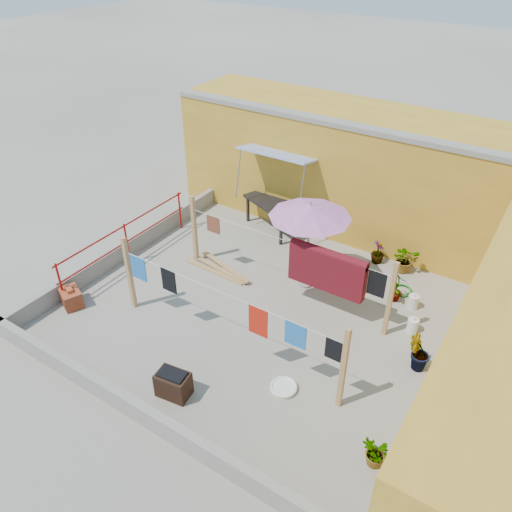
# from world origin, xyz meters

# --- Properties ---
(ground) EXTENTS (80.00, 80.00, 0.00)m
(ground) POSITION_xyz_m (0.00, 0.00, 0.00)
(ground) COLOR #9E998E
(ground) RESTS_ON ground
(wall_back) EXTENTS (11.00, 3.27, 3.21)m
(wall_back) POSITION_xyz_m (0.50, 4.69, 1.61)
(wall_back) COLOR gold
(wall_back) RESTS_ON ground
(parapet_front) EXTENTS (8.30, 0.16, 0.44)m
(parapet_front) POSITION_xyz_m (0.00, -3.58, 0.22)
(parapet_front) COLOR gray
(parapet_front) RESTS_ON ground
(parapet_left) EXTENTS (0.16, 7.30, 0.44)m
(parapet_left) POSITION_xyz_m (-4.08, 0.00, 0.22)
(parapet_left) COLOR gray
(parapet_left) RESTS_ON ground
(red_railing) EXTENTS (0.05, 4.20, 1.10)m
(red_railing) POSITION_xyz_m (-3.85, -0.20, 0.72)
(red_railing) COLOR #9B130F
(red_railing) RESTS_ON ground
(clothesline_rig) EXTENTS (5.09, 2.35, 1.80)m
(clothesline_rig) POSITION_xyz_m (0.88, 0.54, 1.04)
(clothesline_rig) COLOR tan
(clothesline_rig) RESTS_ON ground
(patio_umbrella) EXTENTS (2.06, 2.06, 2.20)m
(patio_umbrella) POSITION_xyz_m (0.32, 1.39, 1.97)
(patio_umbrella) COLOR gray
(patio_umbrella) RESTS_ON ground
(outdoor_table) EXTENTS (1.96, 1.46, 0.82)m
(outdoor_table) POSITION_xyz_m (-1.67, 3.20, 0.74)
(outdoor_table) COLOR black
(outdoor_table) RESTS_ON ground
(brick_stack) EXTENTS (0.65, 0.58, 0.47)m
(brick_stack) POSITION_xyz_m (-3.70, -2.13, 0.20)
(brick_stack) COLOR #AB4527
(brick_stack) RESTS_ON ground
(lumber_pile) EXTENTS (1.91, 0.62, 0.11)m
(lumber_pile) POSITION_xyz_m (-1.72, 0.72, 0.06)
(lumber_pile) COLOR tan
(lumber_pile) RESTS_ON ground
(brazier) EXTENTS (0.65, 0.48, 0.53)m
(brazier) POSITION_xyz_m (-0.10, -2.82, 0.26)
(brazier) COLOR black
(brazier) RESTS_ON ground
(white_basin) EXTENTS (0.51, 0.51, 0.09)m
(white_basin) POSITION_xyz_m (1.51, -1.64, 0.05)
(white_basin) COLOR silver
(white_basin) RESTS_ON ground
(water_jug_a) EXTENTS (0.23, 0.23, 0.37)m
(water_jug_a) POSITION_xyz_m (2.96, 1.18, 0.16)
(water_jug_a) COLOR silver
(water_jug_a) RESTS_ON ground
(water_jug_b) EXTENTS (0.24, 0.24, 0.37)m
(water_jug_b) POSITION_xyz_m (2.72, 1.95, 0.16)
(water_jug_b) COLOR silver
(water_jug_b) RESTS_ON ground
(green_hose) EXTENTS (0.48, 0.48, 0.07)m
(green_hose) POSITION_xyz_m (2.33, 2.39, 0.03)
(green_hose) COLOR #1D7419
(green_hose) RESTS_ON ground
(plant_back_a) EXTENTS (0.81, 0.78, 0.70)m
(plant_back_a) POSITION_xyz_m (2.07, 3.20, 0.35)
(plant_back_a) COLOR #1E5C1A
(plant_back_a) RESTS_ON ground
(plant_back_b) EXTENTS (0.43, 0.43, 0.59)m
(plant_back_b) POSITION_xyz_m (1.37, 3.20, 0.29)
(plant_back_b) COLOR #1E5C1A
(plant_back_b) RESTS_ON ground
(plant_right_a) EXTENTS (0.53, 0.50, 0.83)m
(plant_right_a) POSITION_xyz_m (2.31, 1.97, 0.42)
(plant_right_a) COLOR #1E5C1A
(plant_right_a) RESTS_ON ground
(plant_right_b) EXTENTS (0.57, 0.56, 0.80)m
(plant_right_b) POSITION_xyz_m (3.36, 0.19, 0.40)
(plant_right_b) COLOR #1E5C1A
(plant_right_b) RESTS_ON ground
(plant_right_c) EXTENTS (0.63, 0.63, 0.53)m
(plant_right_c) POSITION_xyz_m (3.50, -2.17, 0.26)
(plant_right_c) COLOR #1E5C1A
(plant_right_c) RESTS_ON ground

